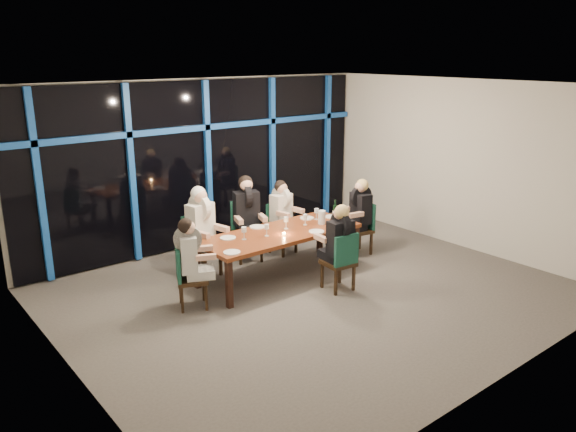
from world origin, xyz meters
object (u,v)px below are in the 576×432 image
(diner_near_mid, at_px, (339,234))
(diner_far_left, at_px, (202,219))
(chair_far_mid, at_px, (246,227))
(wine_bottle, at_px, (335,212))
(diner_far_right, at_px, (283,206))
(chair_end_right, at_px, (362,225))
(water_pitcher, at_px, (322,217))
(chair_near_mid, at_px, (342,259))
(diner_far_mid, at_px, (247,206))
(chair_far_left, at_px, (199,242))
(dining_table, at_px, (280,236))
(diner_end_right, at_px, (359,206))
(chair_far_right, at_px, (279,225))
(diner_end_left, at_px, (191,250))
(chair_end_left, at_px, (186,274))

(diner_near_mid, bearing_deg, diner_far_left, -47.01)
(chair_far_mid, relative_size, wine_bottle, 2.90)
(diner_near_mid, bearing_deg, diner_far_right, -94.96)
(chair_end_right, bearing_deg, water_pitcher, -76.18)
(chair_near_mid, distance_m, diner_far_mid, 2.02)
(chair_far_mid, bearing_deg, chair_far_left, -153.04)
(dining_table, distance_m, diner_far_left, 1.24)
(chair_near_mid, bearing_deg, diner_end_right, -138.07)
(chair_near_mid, height_order, diner_far_mid, diner_far_mid)
(diner_near_mid, relative_size, wine_bottle, 2.56)
(diner_far_mid, xyz_separation_m, water_pitcher, (0.75, -1.04, -0.09))
(diner_far_left, bearing_deg, chair_far_right, -7.21)
(chair_end_right, bearing_deg, diner_near_mid, -48.00)
(diner_far_left, xyz_separation_m, diner_far_right, (1.64, 0.05, -0.09))
(chair_end_right, height_order, diner_far_mid, diner_far_mid)
(chair_far_right, height_order, chair_end_right, chair_end_right)
(diner_far_left, distance_m, diner_end_left, 1.13)
(diner_end_left, bearing_deg, diner_far_left, -13.99)
(chair_end_left, relative_size, diner_far_right, 1.02)
(diner_far_mid, bearing_deg, chair_end_right, -10.43)
(diner_near_mid, bearing_deg, diner_end_left, -16.65)
(chair_end_left, xyz_separation_m, wine_bottle, (2.80, -0.00, 0.39))
(dining_table, height_order, chair_far_mid, chair_far_mid)
(chair_far_left, bearing_deg, chair_end_right, -29.85)
(chair_near_mid, bearing_deg, diner_far_left, -48.36)
(chair_far_right, relative_size, water_pitcher, 4.02)
(chair_end_left, distance_m, diner_end_left, 0.36)
(chair_far_mid, height_order, diner_near_mid, diner_near_mid)
(chair_near_mid, relative_size, diner_far_mid, 0.93)
(chair_far_left, height_order, diner_near_mid, diner_near_mid)
(chair_far_mid, distance_m, diner_far_left, 1.08)
(chair_far_mid, distance_m, chair_end_left, 2.06)
(chair_end_left, height_order, diner_far_right, diner_far_right)
(chair_near_mid, distance_m, wine_bottle, 1.25)
(chair_far_right, height_order, diner_end_right, diner_end_right)
(chair_far_mid, bearing_deg, diner_near_mid, -62.55)
(diner_end_left, distance_m, diner_near_mid, 2.16)
(chair_far_mid, xyz_separation_m, diner_far_mid, (-0.03, -0.08, 0.40))
(diner_far_mid, relative_size, diner_end_right, 1.09)
(dining_table, distance_m, chair_far_left, 1.29)
(chair_end_right, xyz_separation_m, wine_bottle, (-0.70, -0.04, 0.37))
(diner_far_left, distance_m, water_pitcher, 1.92)
(diner_end_right, bearing_deg, dining_table, -80.69)
(chair_end_left, relative_size, wine_bottle, 2.57)
(diner_far_mid, xyz_separation_m, wine_bottle, (1.07, -1.01, -0.07))
(diner_end_left, bearing_deg, dining_table, -62.19)
(chair_end_right, height_order, diner_end_right, diner_end_right)
(chair_far_left, relative_size, chair_near_mid, 1.10)
(dining_table, height_order, diner_near_mid, diner_near_mid)
(chair_far_mid, bearing_deg, chair_end_left, -129.81)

